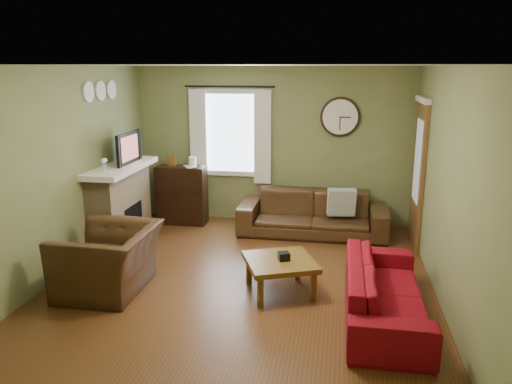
% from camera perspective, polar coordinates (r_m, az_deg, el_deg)
% --- Properties ---
extents(floor, '(4.60, 5.20, 0.00)m').
position_cam_1_polar(floor, '(6.28, -1.55, -10.19)').
color(floor, '#523016').
rests_on(floor, ground).
extents(ceiling, '(4.60, 5.20, 0.00)m').
position_cam_1_polar(ceiling, '(5.72, -1.72, 14.28)').
color(ceiling, white).
rests_on(ceiling, ground).
extents(wall_left, '(0.00, 5.20, 2.60)m').
position_cam_1_polar(wall_left, '(6.70, -21.31, 2.10)').
color(wall_left, olive).
rests_on(wall_left, ground).
extents(wall_right, '(0.00, 5.20, 2.60)m').
position_cam_1_polar(wall_right, '(5.87, 20.97, 0.53)').
color(wall_right, olive).
rests_on(wall_right, ground).
extents(wall_back, '(4.60, 0.00, 2.60)m').
position_cam_1_polar(wall_back, '(8.38, 1.89, 5.32)').
color(wall_back, olive).
rests_on(wall_back, ground).
extents(wall_front, '(4.60, 0.00, 2.60)m').
position_cam_1_polar(wall_front, '(3.46, -10.24, -7.93)').
color(wall_front, olive).
rests_on(wall_front, ground).
extents(fireplace, '(0.40, 1.40, 1.10)m').
position_cam_1_polar(fireplace, '(7.76, -15.24, -1.57)').
color(fireplace, tan).
rests_on(fireplace, floor).
extents(firebox, '(0.04, 0.60, 0.55)m').
position_cam_1_polar(firebox, '(7.76, -13.85, -3.42)').
color(firebox, black).
rests_on(firebox, fireplace).
extents(mantel, '(0.58, 1.60, 0.08)m').
position_cam_1_polar(mantel, '(7.62, -15.32, 2.70)').
color(mantel, white).
rests_on(mantel, fireplace).
extents(tv, '(0.08, 0.60, 0.35)m').
position_cam_1_polar(tv, '(7.70, -14.83, 4.48)').
color(tv, black).
rests_on(tv, mantel).
extents(tv_screen, '(0.02, 0.62, 0.36)m').
position_cam_1_polar(tv_screen, '(7.66, -14.31, 4.89)').
color(tv_screen, '#994C3F').
rests_on(tv_screen, mantel).
extents(medallion_left, '(0.28, 0.28, 0.03)m').
position_cam_1_polar(medallion_left, '(7.27, -18.60, 10.78)').
color(medallion_left, white).
rests_on(medallion_left, wall_left).
extents(medallion_mid, '(0.28, 0.28, 0.03)m').
position_cam_1_polar(medallion_mid, '(7.58, -17.35, 10.98)').
color(medallion_mid, white).
rests_on(medallion_mid, wall_left).
extents(medallion_right, '(0.28, 0.28, 0.03)m').
position_cam_1_polar(medallion_right, '(7.89, -16.19, 11.17)').
color(medallion_right, white).
rests_on(medallion_right, wall_left).
extents(window_pane, '(1.00, 0.02, 1.30)m').
position_cam_1_polar(window_pane, '(8.46, -2.85, 6.76)').
color(window_pane, silver).
rests_on(window_pane, wall_back).
extents(curtain_rod, '(0.03, 0.03, 1.50)m').
position_cam_1_polar(curtain_rod, '(8.30, -3.07, 11.95)').
color(curtain_rod, black).
rests_on(curtain_rod, wall_back).
extents(curtain_left, '(0.28, 0.04, 1.55)m').
position_cam_1_polar(curtain_left, '(8.51, -6.63, 6.39)').
color(curtain_left, white).
rests_on(curtain_left, wall_back).
extents(curtain_right, '(0.28, 0.04, 1.55)m').
position_cam_1_polar(curtain_right, '(8.27, 0.75, 6.25)').
color(curtain_right, white).
rests_on(curtain_right, wall_back).
extents(wall_clock, '(0.64, 0.06, 0.64)m').
position_cam_1_polar(wall_clock, '(8.19, 9.60, 8.45)').
color(wall_clock, white).
rests_on(wall_clock, wall_back).
extents(door, '(0.05, 0.90, 2.10)m').
position_cam_1_polar(door, '(7.70, 18.07, 1.93)').
color(door, brown).
rests_on(door, floor).
extents(bookshelf, '(0.82, 0.35, 0.98)m').
position_cam_1_polar(bookshelf, '(8.46, -8.48, -0.34)').
color(bookshelf, black).
rests_on(bookshelf, floor).
extents(book, '(0.27, 0.29, 0.02)m').
position_cam_1_polar(book, '(8.23, -8.07, 2.63)').
color(book, brown).
rests_on(book, bookshelf).
extents(sofa_brown, '(2.31, 0.90, 0.67)m').
position_cam_1_polar(sofa_brown, '(7.92, 6.48, -2.43)').
color(sofa_brown, '#372313').
rests_on(sofa_brown, floor).
extents(pillow_left, '(0.38, 0.16, 0.37)m').
position_cam_1_polar(pillow_left, '(7.91, 9.55, -0.97)').
color(pillow_left, '#A3A8A4').
rests_on(pillow_left, sofa_brown).
extents(pillow_right, '(0.44, 0.19, 0.43)m').
position_cam_1_polar(pillow_right, '(7.82, 9.74, -1.15)').
color(pillow_right, '#A3A8A4').
rests_on(pillow_right, sofa_brown).
extents(sofa_red, '(0.79, 2.03, 0.59)m').
position_cam_1_polar(sofa_red, '(5.51, 14.52, -10.89)').
color(sofa_red, maroon).
rests_on(sofa_red, floor).
extents(armchair, '(1.02, 1.16, 0.75)m').
position_cam_1_polar(armchair, '(6.17, -16.46, -7.46)').
color(armchair, '#372313').
rests_on(armchair, floor).
extents(coffee_table, '(1.00, 1.00, 0.41)m').
position_cam_1_polar(coffee_table, '(5.93, 2.74, -9.56)').
color(coffee_table, brown).
rests_on(coffee_table, floor).
extents(tissue_box, '(0.16, 0.16, 0.09)m').
position_cam_1_polar(tissue_box, '(5.84, 3.20, -7.84)').
color(tissue_box, black).
rests_on(tissue_box, coffee_table).
extents(wine_glass_a, '(0.07, 0.07, 0.19)m').
position_cam_1_polar(wine_glass_a, '(7.11, -17.05, 2.90)').
color(wine_glass_a, white).
rests_on(wine_glass_a, mantel).
extents(wine_glass_b, '(0.07, 0.07, 0.19)m').
position_cam_1_polar(wine_glass_b, '(7.16, -16.84, 2.98)').
color(wine_glass_b, white).
rests_on(wine_glass_b, mantel).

